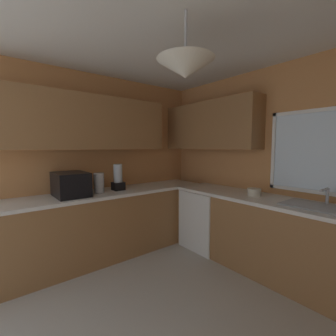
{
  "coord_description": "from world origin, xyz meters",
  "views": [
    {
      "loc": [
        1.33,
        -1.23,
        1.49
      ],
      "look_at": [
        -0.77,
        0.45,
        1.24
      ],
      "focal_mm": 24.71,
      "sensor_mm": 36.0,
      "label": 1
    }
  ],
  "objects_px": {
    "microwave": "(71,184)",
    "bowl": "(254,192)",
    "dishwasher": "(207,219)",
    "sink_assembly": "(321,207)",
    "kettle": "(99,183)",
    "blender_appliance": "(118,178)"
  },
  "relations": [
    {
      "from": "microwave",
      "to": "bowl",
      "type": "relative_size",
      "value": 2.92
    },
    {
      "from": "dishwasher",
      "to": "bowl",
      "type": "relative_size",
      "value": 5.1
    },
    {
      "from": "sink_assembly",
      "to": "dishwasher",
      "type": "bearing_deg",
      "value": -178.59
    },
    {
      "from": "microwave",
      "to": "kettle",
      "type": "height_order",
      "value": "microwave"
    },
    {
      "from": "sink_assembly",
      "to": "blender_appliance",
      "type": "relative_size",
      "value": 1.89
    },
    {
      "from": "dishwasher",
      "to": "sink_assembly",
      "type": "relative_size",
      "value": 1.23
    },
    {
      "from": "bowl",
      "to": "blender_appliance",
      "type": "bearing_deg",
      "value": -140.59
    },
    {
      "from": "kettle",
      "to": "blender_appliance",
      "type": "height_order",
      "value": "blender_appliance"
    },
    {
      "from": "bowl",
      "to": "sink_assembly",
      "type": "bearing_deg",
      "value": 0.45
    },
    {
      "from": "bowl",
      "to": "blender_appliance",
      "type": "height_order",
      "value": "blender_appliance"
    },
    {
      "from": "microwave",
      "to": "kettle",
      "type": "relative_size",
      "value": 1.85
    },
    {
      "from": "bowl",
      "to": "dishwasher",
      "type": "bearing_deg",
      "value": -177.63
    },
    {
      "from": "sink_assembly",
      "to": "microwave",
      "type": "bearing_deg",
      "value": -139.93
    },
    {
      "from": "dishwasher",
      "to": "blender_appliance",
      "type": "xyz_separation_m",
      "value": [
        -0.66,
        -1.11,
        0.63
      ]
    },
    {
      "from": "bowl",
      "to": "microwave",
      "type": "bearing_deg",
      "value": -128.06
    },
    {
      "from": "microwave",
      "to": "sink_assembly",
      "type": "xyz_separation_m",
      "value": [
        2.11,
        1.77,
        -0.14
      ]
    },
    {
      "from": "dishwasher",
      "to": "sink_assembly",
      "type": "bearing_deg",
      "value": 1.41
    },
    {
      "from": "microwave",
      "to": "blender_appliance",
      "type": "relative_size",
      "value": 1.33
    },
    {
      "from": "microwave",
      "to": "kettle",
      "type": "xyz_separation_m",
      "value": [
        0.02,
        0.35,
        -0.02
      ]
    },
    {
      "from": "blender_appliance",
      "to": "bowl",
      "type": "bearing_deg",
      "value": 39.41
    },
    {
      "from": "bowl",
      "to": "kettle",
      "type": "bearing_deg",
      "value": -133.83
    },
    {
      "from": "sink_assembly",
      "to": "blender_appliance",
      "type": "xyz_separation_m",
      "value": [
        -2.11,
        -1.14,
        0.15
      ]
    }
  ]
}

